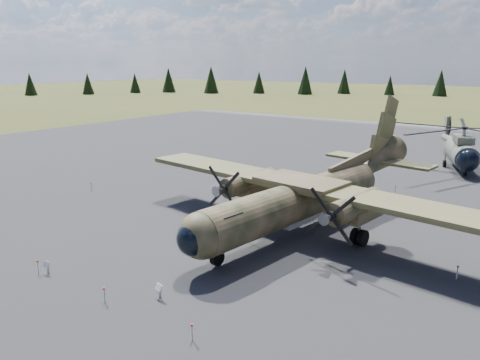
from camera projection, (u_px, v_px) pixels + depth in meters
The scene contains 8 objects.
ground at pixel (228, 224), 36.28m from camera, with size 500.00×500.00×0.00m, color brown.
apron at pixel (291, 195), 44.21m from camera, with size 120.00×120.00×0.04m, color #5B5B60.
transport_plane at pixel (309, 191), 34.98m from camera, with size 30.22×27.27×9.94m.
helicopter_near at pixel (462, 139), 53.88m from camera, with size 25.88×25.95×5.12m.
info_placard_left at pixel (47, 266), 27.67m from camera, with size 0.50×0.21×0.78m.
info_placard_right at pixel (159, 289), 24.80m from camera, with size 0.56×0.35×0.81m.
barrier_fence at pixel (222, 217), 36.35m from camera, with size 33.12×29.62×0.85m.
treeline at pixel (131, 162), 36.35m from camera, with size 345.97×344.47×10.99m.
Camera 1 is at (20.51, -27.56, 12.19)m, focal length 35.00 mm.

